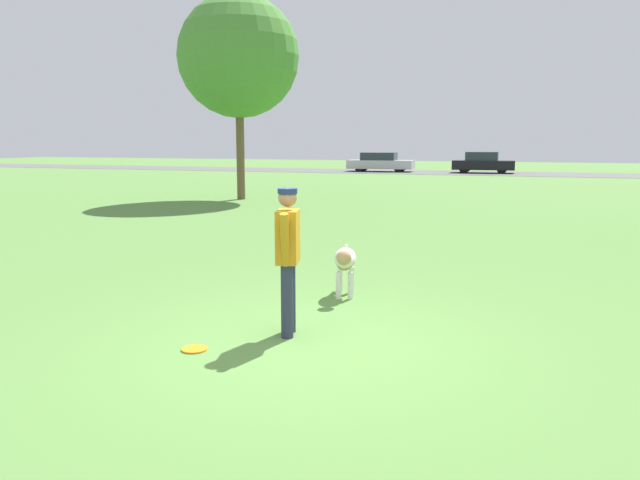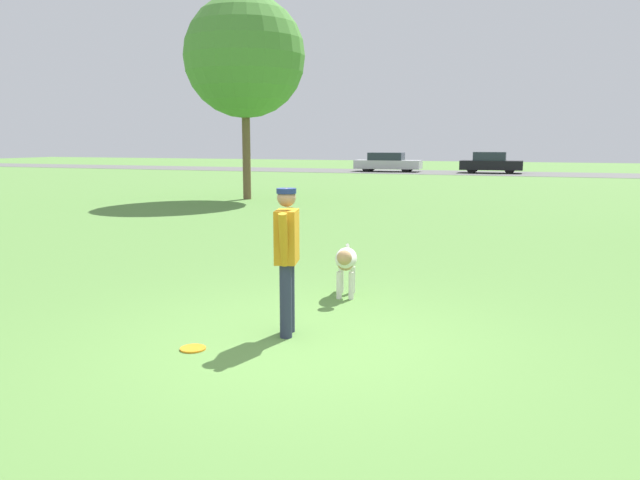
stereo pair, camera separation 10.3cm
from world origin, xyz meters
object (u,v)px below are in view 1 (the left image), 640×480
(person, at_px, (288,250))
(parked_car_silver, at_px, (380,162))
(frisbee, at_px, (194,349))
(parked_car_black, at_px, (483,163))
(tree_far_left, at_px, (239,57))
(dog, at_px, (345,261))

(person, relative_size, parked_car_silver, 0.35)
(person, bearing_deg, frisbee, -56.25)
(parked_car_black, bearing_deg, frisbee, -91.16)
(frisbee, height_order, tree_far_left, tree_far_left)
(person, height_order, parked_car_silver, person)
(frisbee, distance_m, tree_far_left, 17.22)
(person, distance_m, dog, 1.86)
(dog, distance_m, tree_far_left, 15.26)
(person, bearing_deg, dog, 162.79)
(dog, height_order, parked_car_black, parked_car_black)
(tree_far_left, bearing_deg, dog, -57.91)
(person, distance_m, tree_far_left, 16.60)
(tree_far_left, height_order, parked_car_silver, tree_far_left)
(frisbee, bearing_deg, tree_far_left, 115.01)
(frisbee, relative_size, parked_car_black, 0.06)
(parked_car_silver, bearing_deg, frisbee, -81.49)
(dog, bearing_deg, person, -16.58)
(parked_car_black, bearing_deg, dog, -89.82)
(parked_car_black, bearing_deg, tree_far_left, -108.40)
(dog, height_order, frisbee, dog)
(dog, xyz_separation_m, tree_far_left, (-7.74, 12.35, 4.49))
(person, bearing_deg, parked_car_silver, 177.77)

